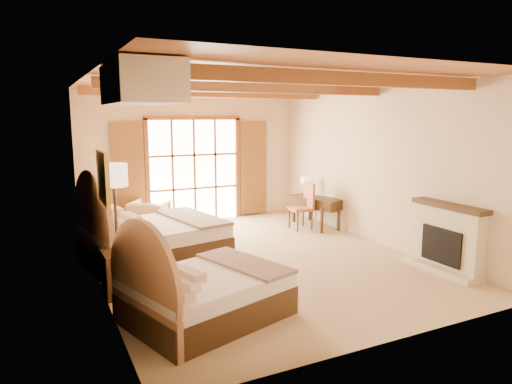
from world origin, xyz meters
TOP-DOWN VIEW (x-y plane):
  - floor at (0.00, 0.00)m, footprint 7.00×7.00m
  - wall_back at (0.00, 3.50)m, footprint 5.50×0.00m
  - wall_left at (-2.75, 0.00)m, footprint 0.00×7.00m
  - wall_right at (2.75, 0.00)m, footprint 0.00×7.00m
  - ceiling at (0.00, 0.00)m, footprint 7.00×7.00m
  - ceiling_beams at (0.00, 0.00)m, footprint 5.39×4.60m
  - french_doors at (0.00, 3.44)m, footprint 3.95×0.08m
  - fireplace at (2.60, -2.00)m, footprint 0.46×1.40m
  - painting at (-2.70, -0.75)m, footprint 0.06×0.95m
  - canopy_valance at (-2.40, -2.00)m, footprint 0.70×1.40m
  - bed_near at (-1.79, -1.95)m, footprint 2.32×1.95m
  - bed_far at (-1.85, 0.66)m, footprint 2.60×2.13m
  - nightstand at (-2.49, -0.64)m, footprint 0.55×0.55m
  - floor_lamp at (-2.50, -0.35)m, footprint 0.40×0.40m
  - armchair at (-1.28, 2.83)m, footprint 1.08×1.09m
  - ottoman at (-0.92, 2.59)m, footprint 0.63×0.63m
  - desk at (2.38, 1.64)m, footprint 0.94×1.41m
  - desk_chair at (1.95, 1.57)m, footprint 0.51×0.51m
  - desk_lamp at (2.38, 2.12)m, footprint 0.21×0.21m

SIDE VIEW (x-z plane):
  - floor at x=0.00m, z-range 0.00..0.00m
  - ottoman at x=-0.92m, z-range 0.00..0.37m
  - nightstand at x=-2.49m, z-range 0.00..0.64m
  - desk_chair at x=1.95m, z-range -0.20..0.88m
  - armchair at x=-1.28m, z-range 0.00..0.72m
  - desk at x=2.38m, z-range 0.02..0.73m
  - bed_near at x=-1.79m, z-range -0.25..1.01m
  - bed_far at x=-1.85m, z-range -0.30..1.21m
  - fireplace at x=2.60m, z-range -0.07..1.09m
  - desk_lamp at x=2.38m, z-range 0.81..1.24m
  - french_doors at x=0.00m, z-range -0.05..2.55m
  - wall_back at x=0.00m, z-range -1.15..4.35m
  - wall_left at x=-2.75m, z-range -1.90..5.10m
  - wall_right at x=2.75m, z-range -1.90..5.10m
  - floor_lamp at x=-2.50m, z-range 0.67..2.57m
  - painting at x=-2.70m, z-range 1.38..2.12m
  - canopy_valance at x=-2.40m, z-range 2.73..3.18m
  - ceiling_beams at x=0.00m, z-range 2.99..3.17m
  - ceiling at x=0.00m, z-range 3.20..3.20m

